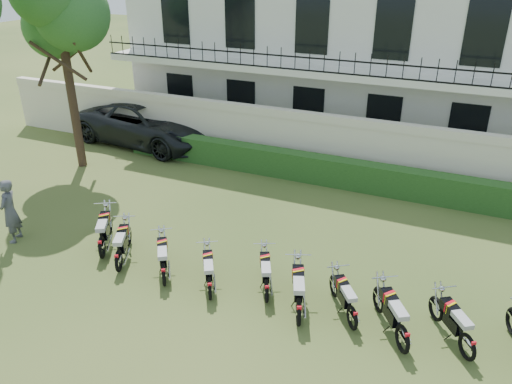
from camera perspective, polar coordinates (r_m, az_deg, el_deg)
ground at (r=12.34m, az=-2.77°, el=-11.61°), size 100.00×100.00×0.00m
perimeter_wall at (r=18.44m, az=8.34°, el=5.34°), size 30.00×0.35×2.30m
hedge at (r=17.74m, az=10.57°, el=2.01°), size 18.00×0.60×1.00m
building at (r=23.45m, az=13.02°, el=15.71°), size 20.40×9.60×7.40m
tree_west_near at (r=19.32m, az=-21.70°, el=19.23°), size 3.40×3.20×7.90m
motorcycle_0 at (r=14.01m, az=-17.28°, el=-5.52°), size 1.08×1.73×1.07m
motorcycle_1 at (r=13.34m, az=-15.49°, el=-7.06°), size 0.93×1.70×1.01m
motorcycle_2 at (r=12.57m, az=-10.53°, el=-8.75°), size 1.09×1.54×0.98m
motorcycle_3 at (r=11.98m, az=-5.33°, el=-10.41°), size 0.97×1.53×0.95m
motorcycle_4 at (r=11.85m, az=1.21°, el=-10.73°), size 0.87×1.61×0.95m
motorcycle_5 at (r=11.21m, az=4.92°, el=-12.92°), size 0.87×1.85×1.06m
motorcycle_6 at (r=11.30m, az=11.00°, el=-13.39°), size 1.06×1.46×0.94m
motorcycle_7 at (r=10.95m, az=16.50°, el=-15.22°), size 1.11×1.67×1.04m
motorcycle_8 at (r=11.23m, az=23.11°, el=-15.44°), size 1.10×1.52×0.98m
suv at (r=22.09m, az=-12.24°, el=7.68°), size 6.77×3.69×1.80m
inspector at (r=15.61m, az=-26.32°, el=-1.97°), size 0.68×0.80×1.88m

